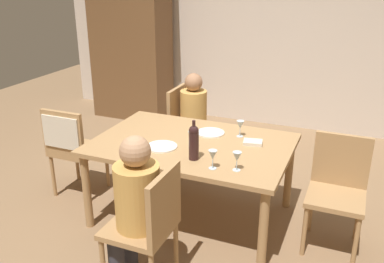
{
  "coord_description": "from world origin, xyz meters",
  "views": [
    {
      "loc": [
        1.29,
        -3.1,
        2.14
      ],
      "look_at": [
        0.0,
        0.0,
        0.84
      ],
      "focal_mm": 39.42,
      "sensor_mm": 36.0,
      "label": 1
    }
  ],
  "objects_px": {
    "wine_glass_centre": "(237,157)",
    "dinner_plate_host": "(162,147)",
    "chair_left_end": "(69,141)",
    "dinner_plate_guest_left": "(210,133)",
    "person_woman_host": "(135,202)",
    "armoire_cabinet": "(131,44)",
    "wine_glass_near_left": "(240,125)",
    "dining_table": "(192,150)",
    "chair_right_end": "(338,184)",
    "chair_far_left": "(186,122)",
    "chair_near": "(150,221)",
    "wine_glass_near_right": "(213,156)",
    "wine_bottle_tall_green": "(194,142)",
    "wine_glass_far": "(192,136)",
    "person_man_bearded": "(196,115)"
  },
  "relations": [
    {
      "from": "chair_near",
      "to": "chair_far_left",
      "type": "distance_m",
      "value": 1.99
    },
    {
      "from": "chair_left_end",
      "to": "person_woman_host",
      "type": "relative_size",
      "value": 0.8
    },
    {
      "from": "person_man_bearded",
      "to": "wine_glass_far",
      "type": "relative_size",
      "value": 7.37
    },
    {
      "from": "chair_near",
      "to": "armoire_cabinet",
      "type": "bearing_deg",
      "value": 31.76
    },
    {
      "from": "wine_bottle_tall_green",
      "to": "wine_glass_far",
      "type": "bearing_deg",
      "value": 116.12
    },
    {
      "from": "wine_bottle_tall_green",
      "to": "dinner_plate_host",
      "type": "xyz_separation_m",
      "value": [
        -0.34,
        0.11,
        -0.14
      ]
    },
    {
      "from": "armoire_cabinet",
      "to": "wine_bottle_tall_green",
      "type": "relative_size",
      "value": 6.75
    },
    {
      "from": "armoire_cabinet",
      "to": "chair_left_end",
      "type": "distance_m",
      "value": 2.6
    },
    {
      "from": "chair_right_end",
      "to": "wine_bottle_tall_green",
      "type": "xyz_separation_m",
      "value": [
        -1.08,
        -0.4,
        0.35
      ]
    },
    {
      "from": "armoire_cabinet",
      "to": "dining_table",
      "type": "distance_m",
      "value": 3.06
    },
    {
      "from": "chair_near",
      "to": "dinner_plate_guest_left",
      "type": "bearing_deg",
      "value": 0.57
    },
    {
      "from": "chair_right_end",
      "to": "person_man_bearded",
      "type": "distance_m",
      "value": 1.8
    },
    {
      "from": "dinner_plate_guest_left",
      "to": "chair_right_end",
      "type": "bearing_deg",
      "value": -8.48
    },
    {
      "from": "person_man_bearded",
      "to": "wine_glass_near_right",
      "type": "xyz_separation_m",
      "value": [
        0.69,
        -1.37,
        0.2
      ]
    },
    {
      "from": "chair_near",
      "to": "wine_glass_near_left",
      "type": "xyz_separation_m",
      "value": [
        0.26,
        1.24,
        0.31
      ]
    },
    {
      "from": "dining_table",
      "to": "wine_glass_far",
      "type": "distance_m",
      "value": 0.22
    },
    {
      "from": "wine_glass_centre",
      "to": "dinner_plate_host",
      "type": "bearing_deg",
      "value": 166.2
    },
    {
      "from": "wine_glass_far",
      "to": "wine_glass_near_right",
      "type": "bearing_deg",
      "value": -45.42
    },
    {
      "from": "wine_glass_near_right",
      "to": "dinner_plate_host",
      "type": "height_order",
      "value": "wine_glass_near_right"
    },
    {
      "from": "wine_glass_near_right",
      "to": "chair_right_end",
      "type": "bearing_deg",
      "value": 29.46
    },
    {
      "from": "wine_bottle_tall_green",
      "to": "dinner_plate_guest_left",
      "type": "relative_size",
      "value": 1.27
    },
    {
      "from": "armoire_cabinet",
      "to": "wine_bottle_tall_green",
      "type": "distance_m",
      "value": 3.37
    },
    {
      "from": "chair_far_left",
      "to": "wine_glass_centre",
      "type": "height_order",
      "value": "chair_far_left"
    },
    {
      "from": "wine_glass_near_right",
      "to": "dinner_plate_guest_left",
      "type": "distance_m",
      "value": 0.73
    },
    {
      "from": "chair_right_end",
      "to": "wine_glass_centre",
      "type": "relative_size",
      "value": 6.17
    },
    {
      "from": "chair_left_end",
      "to": "dinner_plate_host",
      "type": "xyz_separation_m",
      "value": [
        1.03,
        -0.07,
        0.15
      ]
    },
    {
      "from": "chair_right_end",
      "to": "dinner_plate_host",
      "type": "bearing_deg",
      "value": 11.41
    },
    {
      "from": "person_woman_host",
      "to": "wine_bottle_tall_green",
      "type": "bearing_deg",
      "value": -14.83
    },
    {
      "from": "chair_left_end",
      "to": "person_woman_host",
      "type": "xyz_separation_m",
      "value": [
        1.2,
        -0.83,
        0.07
      ]
    },
    {
      "from": "chair_left_end",
      "to": "wine_glass_far",
      "type": "relative_size",
      "value": 6.17
    },
    {
      "from": "wine_glass_near_right",
      "to": "dinner_plate_host",
      "type": "bearing_deg",
      "value": 158.09
    },
    {
      "from": "chair_near",
      "to": "wine_bottle_tall_green",
      "type": "height_order",
      "value": "wine_bottle_tall_green"
    },
    {
      "from": "armoire_cabinet",
      "to": "chair_right_end",
      "type": "bearing_deg",
      "value": -35.25
    },
    {
      "from": "chair_left_end",
      "to": "dinner_plate_guest_left",
      "type": "distance_m",
      "value": 1.36
    },
    {
      "from": "chair_right_end",
      "to": "chair_left_end",
      "type": "height_order",
      "value": "same"
    },
    {
      "from": "wine_glass_near_left",
      "to": "dining_table",
      "type": "bearing_deg",
      "value": -139.98
    },
    {
      "from": "wine_glass_near_right",
      "to": "dinner_plate_host",
      "type": "distance_m",
      "value": 0.58
    },
    {
      "from": "dinner_plate_guest_left",
      "to": "chair_near",
      "type": "bearing_deg",
      "value": -89.43
    },
    {
      "from": "chair_right_end",
      "to": "wine_glass_near_left",
      "type": "relative_size",
      "value": 6.17
    },
    {
      "from": "armoire_cabinet",
      "to": "chair_far_left",
      "type": "bearing_deg",
      "value": -42.86
    },
    {
      "from": "wine_glass_far",
      "to": "dinner_plate_guest_left",
      "type": "height_order",
      "value": "wine_glass_far"
    },
    {
      "from": "dining_table",
      "to": "chair_left_end",
      "type": "height_order",
      "value": "chair_left_end"
    },
    {
      "from": "chair_right_end",
      "to": "dinner_plate_host",
      "type": "height_order",
      "value": "chair_right_end"
    },
    {
      "from": "chair_far_left",
      "to": "person_man_bearded",
      "type": "height_order",
      "value": "person_man_bearded"
    },
    {
      "from": "person_woman_host",
      "to": "dinner_plate_host",
      "type": "xyz_separation_m",
      "value": [
        -0.17,
        0.76,
        0.08
      ]
    },
    {
      "from": "chair_near",
      "to": "chair_left_end",
      "type": "xyz_separation_m",
      "value": [
        -1.31,
        0.83,
        0.06
      ]
    },
    {
      "from": "person_woman_host",
      "to": "armoire_cabinet",
      "type": "bearing_deg",
      "value": 30.31
    },
    {
      "from": "dining_table",
      "to": "wine_glass_centre",
      "type": "bearing_deg",
      "value": -35.86
    },
    {
      "from": "person_woman_host",
      "to": "wine_glass_near_right",
      "type": "distance_m",
      "value": 0.68
    },
    {
      "from": "dining_table",
      "to": "wine_glass_near_right",
      "type": "height_order",
      "value": "wine_glass_near_right"
    }
  ]
}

